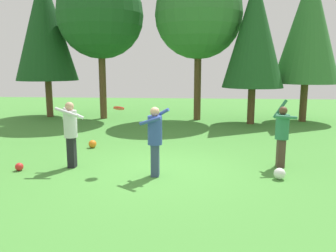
{
  "coord_description": "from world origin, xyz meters",
  "views": [
    {
      "loc": [
        0.81,
        -8.04,
        2.57
      ],
      "look_at": [
        0.12,
        0.58,
        1.05
      ],
      "focal_mm": 35.87,
      "sensor_mm": 36.0,
      "label": 1
    }
  ],
  "objects": [
    {
      "name": "person_bystander",
      "position": [
        -0.11,
        -0.39,
        0.99
      ],
      "size": [
        0.71,
        0.67,
        1.66
      ],
      "rotation": [
        0.0,
        0.0,
        2.71
      ],
      "color": "#38476B",
      "rests_on": "ground_plane"
    },
    {
      "name": "ground_plane",
      "position": [
        0.0,
        0.0,
        0.0
      ],
      "size": [
        40.0,
        40.0,
        0.0
      ],
      "primitive_type": "plane",
      "color": "#478C38"
    },
    {
      "name": "frisbee",
      "position": [
        -1.05,
        0.04,
        1.57
      ],
      "size": [
        0.3,
        0.29,
        0.12
      ],
      "color": "red"
    },
    {
      "name": "person_thrower",
      "position": [
        3.06,
        0.62,
        0.94
      ],
      "size": [
        0.56,
        0.54,
        1.75
      ],
      "rotation": [
        0.0,
        0.0,
        -3.0
      ],
      "color": "#4C382D",
      "rests_on": "ground_plane"
    },
    {
      "name": "tree_right",
      "position": [
        3.38,
        7.44,
        4.07
      ],
      "size": [
        2.73,
        2.73,
        6.51
      ],
      "color": "brown",
      "rests_on": "ground_plane"
    },
    {
      "name": "ball_red",
      "position": [
        -3.57,
        -0.25,
        0.1
      ],
      "size": [
        0.2,
        0.2,
        0.2
      ],
      "primitive_type": "sphere",
      "color": "red",
      "rests_on": "ground_plane"
    },
    {
      "name": "tree_left",
      "position": [
        -3.79,
        8.53,
        5.04
      ],
      "size": [
        4.18,
        4.18,
        7.15
      ],
      "color": "brown",
      "rests_on": "ground_plane"
    },
    {
      "name": "ball_orange",
      "position": [
        -2.46,
        2.28,
        0.13
      ],
      "size": [
        0.25,
        0.25,
        0.25
      ],
      "primitive_type": "sphere",
      "color": "orange",
      "rests_on": "ground_plane"
    },
    {
      "name": "tree_far_right",
      "position": [
        5.98,
        8.35,
        4.44
      ],
      "size": [
        2.97,
        2.97,
        7.11
      ],
      "color": "brown",
      "rests_on": "ground_plane"
    },
    {
      "name": "person_catcher",
      "position": [
        -2.34,
        0.15,
        1.01
      ],
      "size": [
        0.62,
        0.53,
        1.71
      ],
      "rotation": [
        0.0,
        0.0,
        -0.09
      ],
      "color": "black",
      "rests_on": "ground_plane"
    },
    {
      "name": "tree_far_left",
      "position": [
        -6.78,
        8.91,
        4.64
      ],
      "size": [
        3.11,
        3.11,
        7.42
      ],
      "color": "brown",
      "rests_on": "ground_plane"
    },
    {
      "name": "tree_center",
      "position": [
        0.94,
        8.49,
        5.0
      ],
      "size": [
        4.15,
        4.15,
        7.09
      ],
      "color": "brown",
      "rests_on": "ground_plane"
    },
    {
      "name": "ball_white",
      "position": [
        2.8,
        -0.4,
        0.13
      ],
      "size": [
        0.27,
        0.27,
        0.27
      ],
      "primitive_type": "sphere",
      "color": "white",
      "rests_on": "ground_plane"
    }
  ]
}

